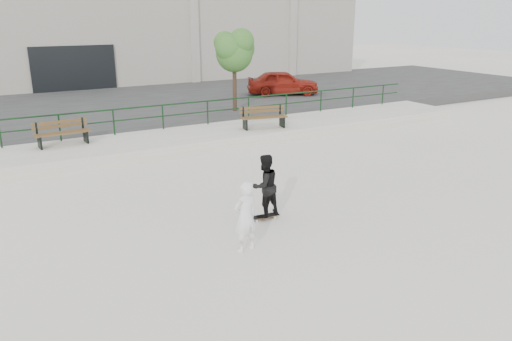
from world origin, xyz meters
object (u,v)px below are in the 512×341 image
red_car (283,83)px  tree (235,49)px  skateboard (264,216)px  standing_skater (265,186)px  seated_skater (245,217)px  bench_left (62,133)px  bench_right (263,117)px

red_car → tree: bearing=146.9°
red_car → skateboard: size_ratio=5.22×
standing_skater → seated_skater: standing_skater is taller
bench_left → standing_skater: size_ratio=1.21×
bench_left → seated_skater: size_ratio=1.21×
red_car → bench_right: bearing=166.1°
skateboard → standing_skater: standing_skater is taller
bench_left → standing_skater: (3.48, -8.47, -0.03)m
bench_left → tree: (8.53, 2.93, 2.49)m
seated_skater → tree: bearing=-124.9°
red_car → seated_skater: bearing=168.8°
red_car → standing_skater: 17.48m
skateboard → seated_skater: bearing=-129.1°
bench_right → seated_skater: (-5.54, -8.69, -0.13)m
red_car → seated_skater: red_car is taller
bench_right → seated_skater: 10.30m
bench_left → skateboard: bench_left is taller
bench_right → seated_skater: bearing=-110.5°
bench_right → tree: bearing=91.1°
tree → red_car: tree is taller
seated_skater → red_car: bearing=-133.4°
standing_skater → bench_left: bearing=-76.2°
tree → bench_left: bearing=-161.0°
tree → standing_skater: size_ratio=2.41×
tree → skateboard: bearing=-113.9°
bench_right → skateboard: size_ratio=2.54×
tree → seated_skater: (-6.32, -12.74, -2.62)m
bench_right → red_car: red_car is taller
red_car → seated_skater: (-11.04, -15.83, -0.39)m
bench_left → red_car: red_car is taller
bench_right → skateboard: (-4.26, -7.35, -0.87)m
seated_skater → bench_left: bearing=-85.8°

